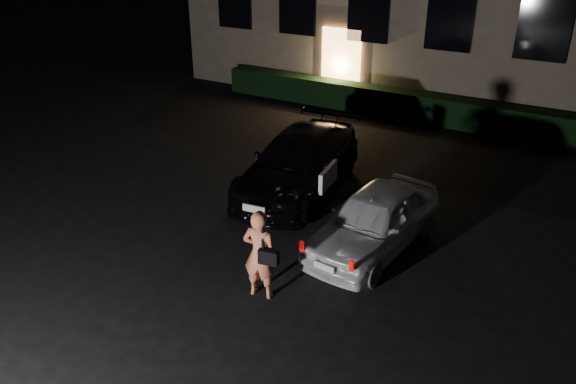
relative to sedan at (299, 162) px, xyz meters
The scene contains 5 objects.
ground 4.44m from the sedan, 73.44° to the right, with size 80.00×80.00×0.00m, color black.
hedge 6.42m from the sedan, 78.77° to the left, with size 15.00×0.70×0.85m, color black.
sedan is the anchor object (origin of this frame).
hatch 2.99m from the sedan, 32.06° to the right, with size 1.76×3.62×1.19m.
man 4.24m from the sedan, 68.96° to the right, with size 0.71×0.48×1.59m.
Camera 1 is at (4.63, -6.19, 5.69)m, focal length 35.00 mm.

